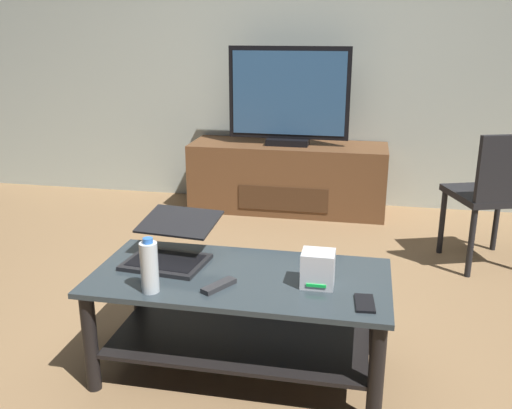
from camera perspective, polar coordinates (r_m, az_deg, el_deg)
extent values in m
plane|color=olive|center=(2.78, -1.57, -13.56)|extent=(7.68, 7.68, 0.00)
cube|color=#A8B2A8|center=(4.73, 5.00, 17.07)|extent=(6.40, 0.12, 2.80)
cube|color=#2D383D|center=(2.36, -1.61, -7.40)|extent=(1.23, 0.60, 0.02)
cube|color=black|center=(2.49, -1.55, -13.31)|extent=(1.08, 0.53, 0.02)
cylinder|color=black|center=(2.44, -16.42, -13.27)|extent=(0.06, 0.06, 0.43)
cylinder|color=black|center=(2.20, 12.07, -16.54)|extent=(0.06, 0.06, 0.43)
cylinder|color=black|center=(2.84, -11.78, -8.35)|extent=(0.06, 0.06, 0.43)
cylinder|color=black|center=(2.63, 12.03, -10.47)|extent=(0.06, 0.06, 0.43)
cube|color=brown|center=(4.57, 3.24, 2.79)|extent=(1.56, 0.50, 0.54)
cube|color=#432A18|center=(4.36, 2.73, 0.58)|extent=(0.70, 0.01, 0.19)
cube|color=black|center=(4.49, 3.26, 6.40)|extent=(0.33, 0.20, 0.05)
cube|color=black|center=(4.43, 3.35, 11.19)|extent=(0.94, 0.04, 0.70)
cube|color=#2D517A|center=(4.41, 3.31, 11.15)|extent=(0.87, 0.01, 0.63)
cube|color=black|center=(3.75, 22.53, 0.91)|extent=(0.56, 0.56, 0.04)
cube|color=black|center=(3.53, 24.50, 3.18)|extent=(0.41, 0.17, 0.41)
cylinder|color=black|center=(4.06, 23.15, -1.40)|extent=(0.04, 0.04, 0.43)
cylinder|color=black|center=(3.88, 18.32, -1.70)|extent=(0.04, 0.04, 0.43)
cylinder|color=black|center=(3.57, 20.94, -3.68)|extent=(0.04, 0.04, 0.43)
cube|color=black|center=(2.48, -9.10, -5.78)|extent=(0.36, 0.29, 0.02)
cube|color=black|center=(2.48, -9.11, -5.57)|extent=(0.32, 0.23, 0.00)
cube|color=black|center=(2.56, -7.75, -1.72)|extent=(0.36, 0.29, 0.06)
cube|color=#3F8CD8|center=(2.56, -7.79, -1.76)|extent=(0.33, 0.25, 0.05)
cube|color=silver|center=(2.25, 6.28, -6.48)|extent=(0.13, 0.11, 0.14)
cube|color=#19D84C|center=(2.22, 6.10, -8.19)|extent=(0.08, 0.00, 0.01)
cylinder|color=silver|center=(2.21, -10.74, -6.28)|extent=(0.07, 0.07, 0.20)
cylinder|color=blue|center=(2.17, -10.90, -3.60)|extent=(0.04, 0.04, 0.02)
cube|color=black|center=(2.16, 10.95, -9.78)|extent=(0.08, 0.15, 0.01)
cube|color=#2D2D30|center=(2.24, -3.69, -8.22)|extent=(0.12, 0.16, 0.02)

